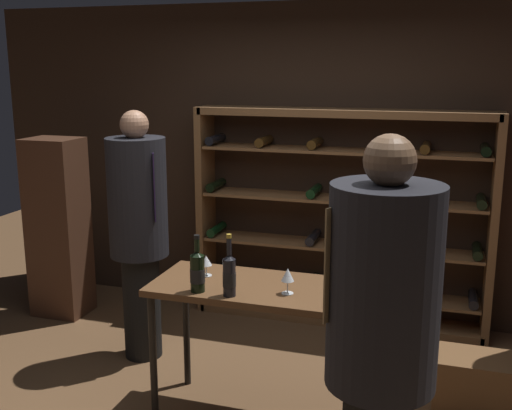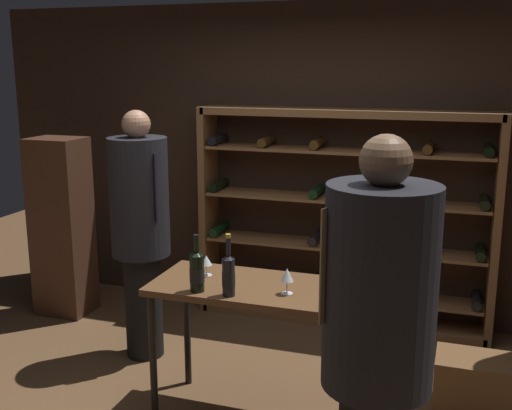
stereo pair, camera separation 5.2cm
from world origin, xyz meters
The scene contains 11 objects.
back_wall centered at (0.00, 1.96, 1.31)m, with size 5.90×0.10×2.63m, color #332319.
wine_rack centered at (0.30, 1.75, 0.88)m, with size 2.42×0.32×1.78m.
tasting_table centered at (0.10, 0.14, 0.76)m, with size 1.26×0.59×0.86m.
person_guest_blue_shirt centered at (0.90, -0.70, 1.02)m, with size 0.47×0.47×1.86m.
person_host_in_suit centered at (-0.97, 0.68, 1.01)m, with size 0.42×0.42×1.82m.
wine_crate centered at (1.36, 0.62, 0.18)m, with size 0.48×0.34×0.36m, color brown.
display_cabinet centered at (-2.03, 1.21, 0.76)m, with size 0.44×0.36×1.53m, color #4C2D1E.
wine_bottle_amber_reserve centered at (-0.01, -0.08, 0.98)m, with size 0.08×0.08×0.36m.
wine_bottle_black_capsule centered at (-0.20, -0.07, 0.98)m, with size 0.09×0.09×0.33m.
wine_glass_stemmed_right centered at (-0.26, 0.20, 0.95)m, with size 0.07×0.07×0.13m.
wine_glass_stemmed_center centered at (0.30, 0.05, 0.96)m, with size 0.07×0.07×0.15m.
Camera 1 is at (1.13, -3.18, 2.13)m, focal length 43.80 mm.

